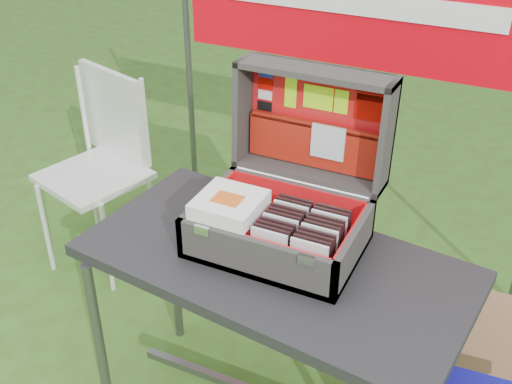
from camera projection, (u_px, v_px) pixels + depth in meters
The scene contains 83 objects.
table at pixel (273, 346), 2.24m from camera, with size 1.24×0.62×0.77m, color black, non-canonical shape.
table_top at pixel (275, 263), 2.05m from camera, with size 1.24×0.62×0.04m, color black.
table_leg_fl at pixel (100, 347), 2.26m from camera, with size 0.04×0.04×0.73m, color #59595B.
table_leg_bl at pixel (175, 268), 2.64m from camera, with size 0.04×0.04×0.73m, color #59595B.
table_leg_br at pixel (448, 354), 2.23m from camera, with size 0.04×0.04×0.73m, color #59595B.
suitcase at pixel (287, 170), 2.00m from camera, with size 0.53×0.54×0.51m, color #3D3B38, non-canonical shape.
suitcase_base_bottom at pixel (278, 244), 2.08m from camera, with size 0.53×0.38×0.02m, color #3D3B38.
suitcase_base_wall_front at pixel (254, 260), 1.91m from camera, with size 0.53×0.02×0.14m, color #3D3B38.
suitcase_base_wall_back at pixel (299, 202), 2.19m from camera, with size 0.53×0.02×0.14m, color #3D3B38.
suitcase_base_wall_left at pixel (209, 210), 2.14m from camera, with size 0.02×0.38×0.14m, color #3D3B38.
suitcase_base_wall_right at pixel (354, 249), 1.96m from camera, with size 0.02×0.38×0.14m, color #3D3B38.
suitcase_liner_floor at pixel (278, 241), 2.08m from camera, with size 0.49×0.34×0.01m, color red.
suitcase_latch_left at pixel (202, 231), 1.94m from camera, with size 0.05×0.01×0.03m, color silver.
suitcase_latch_right at pixel (306, 260), 1.81m from camera, with size 0.05×0.01×0.03m, color silver.
suitcase_hinge at pixel (301, 183), 2.16m from camera, with size 0.02×0.02×0.48m, color silver.
suitcase_lid_back at pixel (319, 118), 2.17m from camera, with size 0.53×0.38×0.02m, color #3D3B38.
suitcase_lid_rim_far at pixel (316, 72), 2.04m from camera, with size 0.53×0.02×0.14m, color #3D3B38.
suitcase_lid_rim_near at pixel (309, 172), 2.21m from camera, with size 0.53×0.02×0.14m, color #3D3B38.
suitcase_lid_rim_left at pixel (244, 110), 2.22m from camera, with size 0.02×0.38×0.14m, color #3D3B38.
suitcase_lid_rim_right at pixel (387, 139), 2.03m from camera, with size 0.02×0.38×0.14m, color #3D3B38.
suitcase_lid_liner at pixel (317, 119), 2.16m from camera, with size 0.48×0.33×0.01m, color red.
suitcase_liner_wall_front at pixel (256, 254), 1.92m from camera, with size 0.49×0.01×0.12m, color red.
suitcase_liner_wall_back at pixel (298, 201), 2.17m from camera, with size 0.49×0.01×0.12m, color red.
suitcase_liner_wall_left at pixel (212, 209), 2.13m from camera, with size 0.01×0.34×0.12m, color red.
suitcase_liner_wall_right at pixel (350, 245), 1.96m from camera, with size 0.01×0.34×0.12m, color red.
suitcase_lid_pocket at pixel (313, 145), 2.19m from camera, with size 0.47×0.15×0.03m, color maroon.
suitcase_pocket_edge at pixel (314, 125), 2.15m from camera, with size 0.46×0.02×0.02m, color maroon.
suitcase_pocket_cd at pixel (328, 142), 2.14m from camera, with size 0.12×0.12×0.01m, color silver.
lid_sticker_cc_a at pixel (266, 73), 2.17m from camera, with size 0.05×0.03×0.00m, color #1933B2.
lid_sticker_cc_b at pixel (265, 84), 2.19m from camera, with size 0.05×0.03×0.00m, color #B80700.
lid_sticker_cc_c at pixel (265, 95), 2.20m from camera, with size 0.05×0.03×0.00m, color white.
lid_sticker_cc_d at pixel (265, 106), 2.22m from camera, with size 0.05×0.03×0.00m, color black.
lid_card_neon_tall at pixel (291, 93), 2.16m from camera, with size 0.04×0.10×0.00m, color #B2FC13.
lid_card_neon_main at pixel (318, 98), 2.12m from camera, with size 0.10×0.08×0.00m, color #B2FC13.
lid_card_neon_small at pixel (341, 102), 2.09m from camera, with size 0.05×0.08×0.00m, color #B2FC13.
lid_sticker_band at pixel (369, 107), 2.06m from camera, with size 0.09×0.09×0.00m, color #B80700.
lid_sticker_band_bar at pixel (370, 98), 2.04m from camera, with size 0.08×0.02×0.00m, color black.
cd_left_0 at pixel (269, 250), 1.92m from camera, with size 0.12×0.01×0.13m, color silver.
cd_left_1 at pixel (272, 246), 1.93m from camera, with size 0.12×0.01×0.13m, color black.
cd_left_2 at pixel (275, 242), 1.95m from camera, with size 0.12×0.01×0.13m, color black.
cd_left_3 at pixel (277, 239), 1.96m from camera, with size 0.12×0.01×0.13m, color black.
cd_left_4 at pixel (280, 235), 1.98m from camera, with size 0.12×0.01×0.13m, color silver.
cd_left_5 at pixel (283, 232), 2.00m from camera, with size 0.12×0.01×0.13m, color black.
cd_left_6 at pixel (285, 228), 2.01m from camera, with size 0.12×0.01×0.13m, color black.
cd_left_7 at pixel (288, 225), 2.03m from camera, with size 0.12×0.01×0.13m, color black.
cd_left_8 at pixel (291, 222), 2.04m from camera, with size 0.12×0.01×0.13m, color silver.
cd_left_9 at pixel (293, 218), 2.06m from camera, with size 0.12×0.01×0.13m, color black.
cd_left_10 at pixel (295, 215), 2.08m from camera, with size 0.12×0.01×0.13m, color black.
cd_right_0 at pixel (309, 261), 1.87m from camera, with size 0.12×0.01×0.13m, color silver.
cd_right_1 at pixel (311, 257), 1.89m from camera, with size 0.12×0.01×0.13m, color black.
cd_right_2 at pixel (314, 253), 1.90m from camera, with size 0.12×0.01×0.13m, color black.
cd_right_3 at pixel (316, 249), 1.92m from camera, with size 0.12×0.01×0.13m, color black.
cd_right_4 at pixel (319, 246), 1.93m from camera, with size 0.12×0.01×0.13m, color silver.
cd_right_5 at pixel (321, 242), 1.95m from camera, with size 0.12×0.01×0.13m, color black.
cd_right_6 at pixel (324, 239), 1.97m from camera, with size 0.12×0.01×0.13m, color black.
cd_right_7 at pixel (326, 235), 1.98m from camera, with size 0.12×0.01×0.13m, color black.
cd_right_8 at pixel (328, 232), 2.00m from camera, with size 0.12×0.01×0.13m, color silver.
cd_right_9 at pixel (330, 228), 2.01m from camera, with size 0.12×0.01×0.13m, color black.
cd_right_10 at pixel (333, 225), 2.03m from camera, with size 0.12×0.01×0.13m, color black.
songbook_0 at pixel (229, 210), 2.01m from camera, with size 0.20×0.20×0.01m, color white.
songbook_1 at pixel (229, 209), 2.01m from camera, with size 0.20×0.20×0.01m, color white.
songbook_2 at pixel (229, 208), 2.00m from camera, with size 0.20×0.20×0.01m, color white.
songbook_3 at pixel (229, 206), 2.00m from camera, with size 0.20×0.20×0.01m, color white.
songbook_4 at pixel (229, 205), 2.00m from camera, with size 0.20×0.20×0.01m, color white.
songbook_5 at pixel (229, 204), 2.00m from camera, with size 0.20×0.20×0.01m, color white.
songbook_6 at pixel (229, 202), 1.99m from camera, with size 0.20×0.20×0.01m, color white.
songbook_7 at pixel (229, 201), 1.99m from camera, with size 0.20×0.20×0.01m, color white.
songbook_8 at pixel (229, 200), 1.99m from camera, with size 0.20×0.20×0.01m, color white.
songbook_9 at pixel (229, 198), 1.98m from camera, with size 0.20×0.20×0.01m, color white.
songbook_graphic at pixel (228, 199), 1.98m from camera, with size 0.09×0.07×0.00m, color #D85919.
chair at pixel (94, 178), 3.06m from camera, with size 0.43×0.47×0.95m, color silver, non-canonical shape.
chair_seat at pixel (93, 177), 3.05m from camera, with size 0.43×0.43×0.03m, color silver.
chair_backrest at pixel (113, 115), 3.08m from camera, with size 0.43×0.03×0.45m, color silver.
chair_leg_fl at pixel (46, 229), 3.10m from camera, with size 0.02×0.02×0.49m, color silver.
chair_leg_fr at pixel (107, 248), 2.97m from camera, with size 0.02×0.02×0.49m, color silver.
chair_leg_bl at pixel (93, 193), 3.39m from camera, with size 0.02×0.02×0.49m, color silver.
chair_leg_br at pixel (151, 209), 3.25m from camera, with size 0.02×0.02×0.49m, color silver.
chair_upright_left at pixel (83, 110), 3.16m from camera, with size 0.02×0.02×0.45m, color silver.
chair_upright_right at pixel (145, 124), 3.02m from camera, with size 0.02×0.02×0.45m, color silver.
cardboard_box at pixel (502, 346), 2.48m from camera, with size 0.39×0.06×0.41m, color #876143.
banner_post_left at pixel (189, 73), 3.20m from camera, with size 0.03×0.03×1.70m, color #59595B.
banner at pixel (360, 3), 2.65m from camera, with size 1.60×0.01×0.55m, color red.
banner_text at pixel (359, 3), 2.64m from camera, with size 1.20×0.00×0.10m, color white.
Camera 1 is at (0.76, -1.50, 2.01)m, focal length 45.00 mm.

